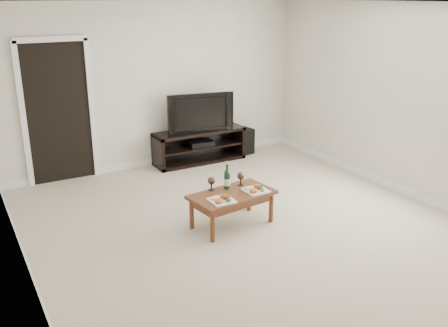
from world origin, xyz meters
TOP-DOWN VIEW (x-y plane):
  - floor at (0.00, 0.00)m, footprint 5.50×5.50m
  - back_wall at (0.00, 2.77)m, footprint 5.00×0.04m
  - ceiling at (0.00, 0.00)m, footprint 5.00×5.50m
  - doorway at (-1.55, 2.73)m, footprint 0.90×0.02m
  - media_console at (0.62, 2.50)m, footprint 1.54×0.45m
  - television at (0.62, 2.50)m, footprint 1.11×0.33m
  - av_receiver at (0.64, 2.48)m, footprint 0.43×0.34m
  - subwoofer at (1.51, 2.54)m, footprint 0.34×0.34m
  - coffee_table at (-0.13, 0.12)m, footprint 1.07×0.67m
  - plate_left at (-0.37, -0.04)m, footprint 0.27×0.27m
  - plate_right at (0.15, 0.03)m, footprint 0.27×0.27m
  - wine_bottle at (-0.11, 0.28)m, footprint 0.07×0.07m
  - goblet_left at (-0.30, 0.33)m, footprint 0.09×0.09m
  - goblet_right at (0.10, 0.30)m, footprint 0.09×0.09m

SIDE VIEW (x-z plane):
  - floor at x=0.00m, z-range 0.00..0.00m
  - coffee_table at x=-0.13m, z-range 0.00..0.42m
  - subwoofer at x=1.51m, z-range 0.00..0.45m
  - media_console at x=0.62m, z-range 0.00..0.55m
  - av_receiver at x=0.64m, z-range 0.29..0.36m
  - plate_left at x=-0.37m, z-range 0.42..0.49m
  - plate_right at x=0.15m, z-range 0.42..0.49m
  - goblet_left at x=-0.30m, z-range 0.42..0.59m
  - goblet_right at x=0.10m, z-range 0.42..0.59m
  - wine_bottle at x=-0.11m, z-range 0.42..0.77m
  - television at x=0.62m, z-range 0.55..1.18m
  - doorway at x=-1.55m, z-range 0.00..2.05m
  - back_wall at x=0.00m, z-range 0.00..2.60m
  - ceiling at x=0.00m, z-range 2.60..2.64m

